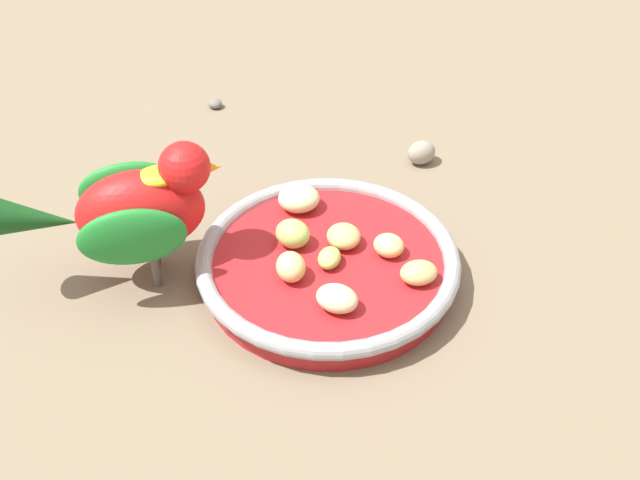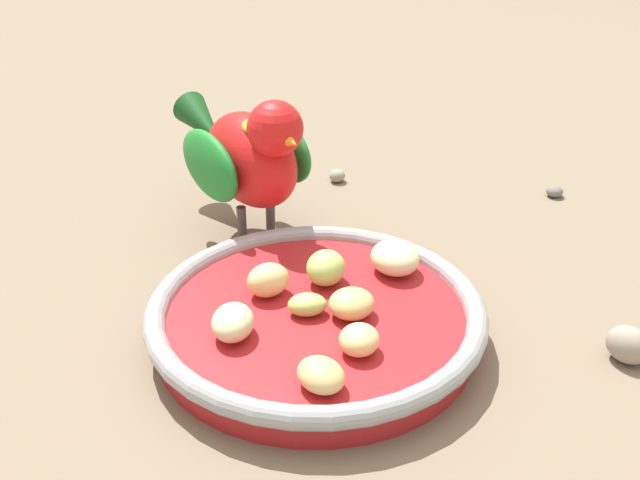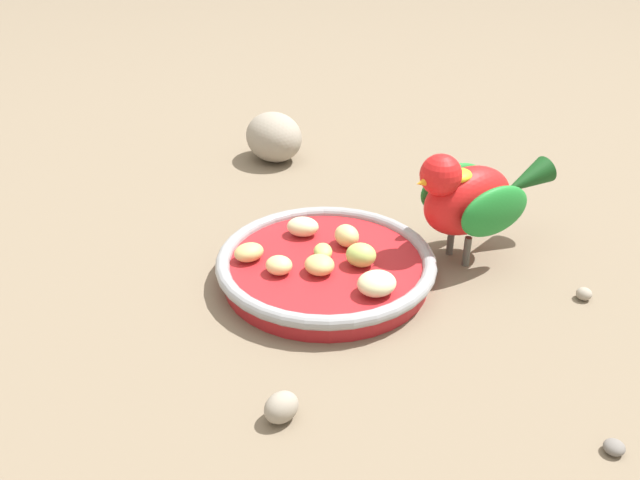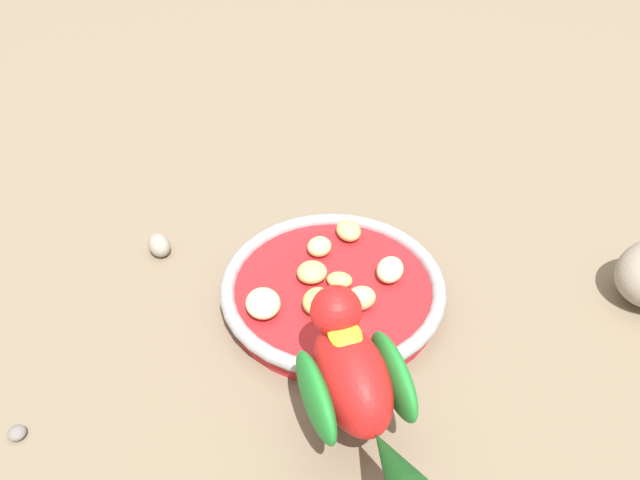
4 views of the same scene
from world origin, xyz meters
name	(u,v)px [view 4 (image 4 of 4)]	position (x,y,z in m)	size (l,w,h in m)	color
ground_plane	(328,322)	(0.00, 0.00, 0.00)	(4.00, 4.00, 0.00)	#756651
feeding_bowl	(333,291)	(-0.03, -0.01, 0.02)	(0.24, 0.24, 0.03)	#AD1E23
apple_piece_0	(319,247)	(-0.07, -0.04, 0.03)	(0.03, 0.03, 0.02)	#E5C67F
apple_piece_1	(312,272)	(-0.03, -0.03, 0.03)	(0.03, 0.03, 0.02)	tan
apple_piece_2	(349,231)	(-0.11, -0.02, 0.03)	(0.03, 0.03, 0.02)	tan
apple_piece_3	(317,301)	(0.01, -0.01, 0.04)	(0.03, 0.03, 0.03)	#B2CC66
apple_piece_4	(361,298)	(-0.01, 0.03, 0.04)	(0.03, 0.03, 0.02)	#E5C67F
apple_piece_5	(390,270)	(-0.06, 0.05, 0.04)	(0.04, 0.03, 0.02)	beige
apple_piece_6	(342,281)	(-0.03, 0.00, 0.03)	(0.03, 0.02, 0.02)	#B2CC66
apple_piece_7	(263,303)	(0.03, -0.06, 0.04)	(0.04, 0.04, 0.02)	beige
parrot	(353,378)	(0.12, 0.07, 0.08)	(0.17, 0.15, 0.14)	#59544C
pebble_0	(17,433)	(0.23, -0.21, 0.01)	(0.02, 0.02, 0.01)	slate
pebble_1	(159,245)	(-0.03, -0.22, 0.01)	(0.03, 0.02, 0.03)	gray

